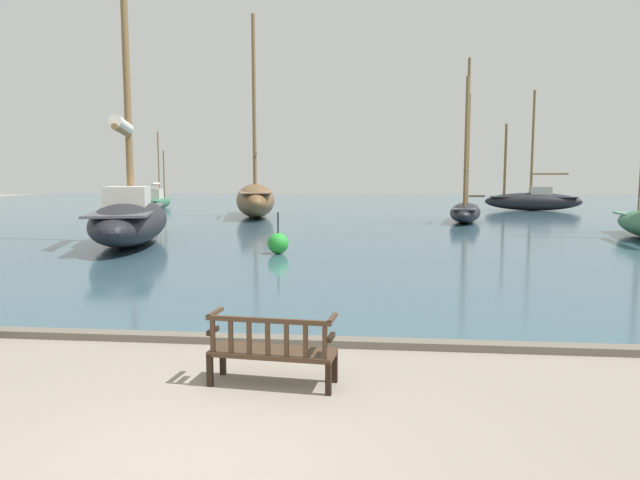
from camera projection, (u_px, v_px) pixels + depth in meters
name	position (u px, v px, depth m)	size (l,w,h in m)	color
ground_plane	(187.00, 463.00, 5.29)	(160.00, 160.00, 0.00)	gray
harbor_water	(358.00, 208.00, 48.79)	(100.00, 80.00, 0.08)	#385666
quay_edge_kerb	(267.00, 340.00, 9.09)	(40.00, 0.30, 0.12)	#675F54
park_bench	(272.00, 349.00, 7.23)	(1.64, 0.67, 0.92)	black
sailboat_far_starboard	(159.00, 201.00, 47.43)	(1.51, 6.13, 6.34)	#2D6647
sailboat_far_port	(533.00, 200.00, 44.42)	(8.54, 2.82, 9.22)	black
sailboat_centre_channel	(465.00, 209.00, 32.92)	(2.84, 7.77, 9.29)	black
sailboat_nearest_starboard	(255.00, 199.00, 37.55)	(4.83, 12.70, 13.01)	brown
sailboat_outer_starboard	(131.00, 216.00, 22.49)	(5.78, 12.55, 13.21)	black
channel_buoy	(278.00, 243.00, 19.20)	(0.71, 0.71, 1.41)	green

